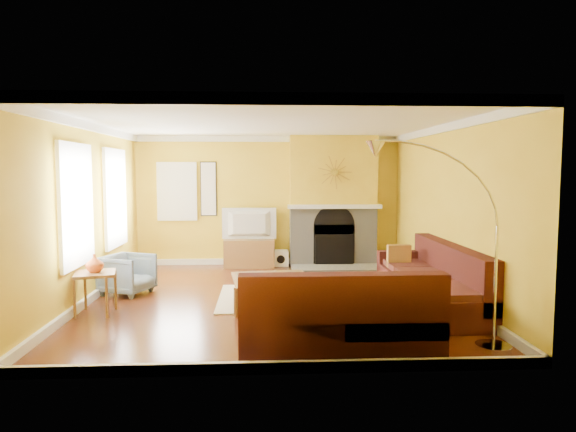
{
  "coord_description": "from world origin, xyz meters",
  "views": [
    {
      "loc": [
        -0.13,
        -7.82,
        1.97
      ],
      "look_at": [
        0.29,
        0.4,
        1.25
      ],
      "focal_mm": 32.0,
      "sensor_mm": 36.0,
      "label": 1
    }
  ],
  "objects": [
    {
      "name": "sunburst",
      "position": [
        1.35,
        2.57,
        1.95
      ],
      "size": [
        0.7,
        0.04,
        0.7
      ],
      "primitive_type": null,
      "color": "olive",
      "rests_on": "fireplace"
    },
    {
      "name": "baseboard",
      "position": [
        0.0,
        0.0,
        0.06
      ],
      "size": [
        5.5,
        6.0,
        0.12
      ],
      "primitive_type": null,
      "color": "white",
      "rests_on": "floor"
    },
    {
      "name": "book",
      "position": [
        -0.16,
        -0.41,
        0.45
      ],
      "size": [
        0.2,
        0.26,
        0.02
      ],
      "primitive_type": "imported",
      "rotation": [
        0.0,
        0.0,
        0.04
      ],
      "color": "white",
      "rests_on": "coffee_table"
    },
    {
      "name": "sectional_sofa",
      "position": [
        1.18,
        -0.92,
        0.45
      ],
      "size": [
        3.13,
        3.56,
        0.9
      ],
      "primitive_type": null,
      "color": "#471916",
      "rests_on": "floor"
    },
    {
      "name": "side_table",
      "position": [
        -2.44,
        -0.74,
        0.29
      ],
      "size": [
        0.64,
        0.64,
        0.58
      ],
      "primitive_type": null,
      "rotation": [
        0.0,
        0.0,
        0.25
      ],
      "color": "olive",
      "rests_on": "floor"
    },
    {
      "name": "rug",
      "position": [
        0.39,
        0.01,
        0.01
      ],
      "size": [
        2.4,
        1.8,
        0.02
      ],
      "primitive_type": "cube",
      "color": "beige",
      "rests_on": "floor"
    },
    {
      "name": "floor",
      "position": [
        0.0,
        0.0,
        -0.01
      ],
      "size": [
        5.5,
        6.0,
        0.02
      ],
      "primitive_type": "cube",
      "color": "#602B14",
      "rests_on": "ground"
    },
    {
      "name": "wall_art",
      "position": [
        -1.25,
        2.97,
        1.6
      ],
      "size": [
        0.34,
        0.04,
        1.14
      ],
      "primitive_type": "cube",
      "color": "white",
      "rests_on": "wall_back"
    },
    {
      "name": "armchair",
      "position": [
        -2.3,
        0.41,
        0.32
      ],
      "size": [
        0.91,
        0.9,
        0.64
      ],
      "primitive_type": "imported",
      "rotation": [
        0.0,
        0.0,
        1.19
      ],
      "color": "slate",
      "rests_on": "floor"
    },
    {
      "name": "wall_left",
      "position": [
        -2.76,
        0.0,
        1.35
      ],
      "size": [
        0.02,
        6.0,
        2.7
      ],
      "primitive_type": "cube",
      "color": "gold",
      "rests_on": "ground"
    },
    {
      "name": "subwoofer",
      "position": [
        0.25,
        2.77,
        0.16
      ],
      "size": [
        0.32,
        0.32,
        0.32
      ],
      "primitive_type": "cube",
      "color": "white",
      "rests_on": "floor"
    },
    {
      "name": "tv",
      "position": [
        -0.4,
        2.68,
        0.89
      ],
      "size": [
        1.12,
        0.15,
        0.65
      ],
      "primitive_type": "imported",
      "rotation": [
        0.0,
        0.0,
        3.14
      ],
      "color": "black",
      "rests_on": "media_console"
    },
    {
      "name": "wall_back",
      "position": [
        0.0,
        3.01,
        1.35
      ],
      "size": [
        5.5,
        0.02,
        2.7
      ],
      "primitive_type": "cube",
      "color": "gold",
      "rests_on": "ground"
    },
    {
      "name": "media_console",
      "position": [
        -0.4,
        2.68,
        0.28
      ],
      "size": [
        1.03,
        0.47,
        0.57
      ],
      "primitive_type": "cube",
      "color": "olive",
      "rests_on": "floor"
    },
    {
      "name": "fireplace",
      "position": [
        1.35,
        2.8,
        1.35
      ],
      "size": [
        1.8,
        0.4,
        2.7
      ],
      "primitive_type": null,
      "color": "gray",
      "rests_on": "floor"
    },
    {
      "name": "hearth",
      "position": [
        1.35,
        2.25,
        0.03
      ],
      "size": [
        1.8,
        0.7,
        0.06
      ],
      "primitive_type": "cube",
      "color": "gray",
      "rests_on": "floor"
    },
    {
      "name": "mantel",
      "position": [
        1.35,
        2.56,
        1.25
      ],
      "size": [
        1.92,
        0.22,
        0.08
      ],
      "primitive_type": "cube",
      "color": "white",
      "rests_on": "fireplace"
    },
    {
      "name": "arc_lamp",
      "position": [
        1.79,
        -2.44,
        1.14
      ],
      "size": [
        1.44,
        0.36,
        2.28
      ],
      "primitive_type": null,
      "color": "silver",
      "rests_on": "floor"
    },
    {
      "name": "vase",
      "position": [
        -2.44,
        -0.74,
        0.71
      ],
      "size": [
        0.3,
        0.3,
        0.25
      ],
      "primitive_type": "imported",
      "rotation": [
        0.0,
        0.0,
        0.3
      ],
      "color": "#D8591E",
      "rests_on": "side_table"
    },
    {
      "name": "ceiling",
      "position": [
        0.0,
        0.0,
        2.71
      ],
      "size": [
        5.5,
        6.0,
        0.02
      ],
      "primitive_type": "cube",
      "color": "white",
      "rests_on": "ground"
    },
    {
      "name": "window_back",
      "position": [
        -1.9,
        2.96,
        1.55
      ],
      "size": [
        0.82,
        0.06,
        1.22
      ],
      "primitive_type": "cube",
      "color": "white",
      "rests_on": "wall_back"
    },
    {
      "name": "wall_right",
      "position": [
        2.76,
        0.0,
        1.35
      ],
      "size": [
        0.02,
        6.0,
        2.7
      ],
      "primitive_type": "cube",
      "color": "gold",
      "rests_on": "ground"
    },
    {
      "name": "coffee_table",
      "position": [
        0.01,
        -0.52,
        0.22
      ],
      "size": [
        1.24,
        1.24,
        0.44
      ],
      "primitive_type": null,
      "rotation": [
        0.0,
        0.0,
        0.12
      ],
      "color": "white",
      "rests_on": "floor"
    },
    {
      "name": "window_left_far",
      "position": [
        -2.72,
        -0.6,
        1.5
      ],
      "size": [
        0.06,
        1.22,
        1.72
      ],
      "primitive_type": "cube",
      "color": "white",
      "rests_on": "wall_left"
    },
    {
      "name": "wall_front",
      "position": [
        0.0,
        -3.01,
        1.35
      ],
      "size": [
        5.5,
        0.02,
        2.7
      ],
      "primitive_type": "cube",
      "color": "gold",
      "rests_on": "ground"
    },
    {
      "name": "crown_molding",
      "position": [
        0.0,
        0.0,
        2.64
      ],
      "size": [
        5.5,
        6.0,
        0.12
      ],
      "primitive_type": null,
      "color": "white",
      "rests_on": "ceiling"
    },
    {
      "name": "window_left_near",
      "position": [
        -2.72,
        1.3,
        1.5
      ],
      "size": [
        0.06,
        1.22,
        1.72
      ],
      "primitive_type": "cube",
      "color": "white",
      "rests_on": "wall_left"
    }
  ]
}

